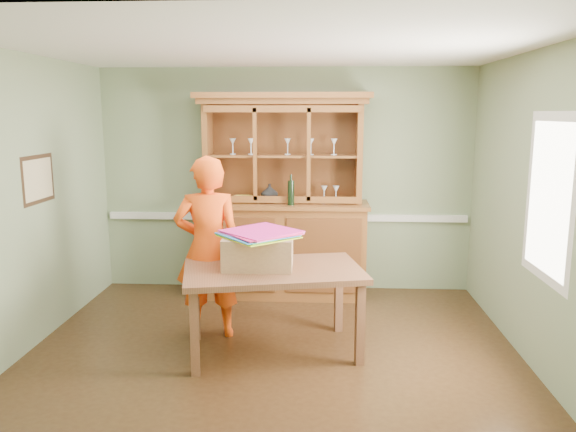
# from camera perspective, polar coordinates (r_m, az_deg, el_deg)

# --- Properties ---
(floor) EXTENTS (4.50, 4.50, 0.00)m
(floor) POSITION_cam_1_polar(r_m,az_deg,el_deg) (5.29, -1.57, -13.72)
(floor) COLOR #422A15
(floor) RESTS_ON ground
(ceiling) EXTENTS (4.50, 4.50, 0.00)m
(ceiling) POSITION_cam_1_polar(r_m,az_deg,el_deg) (4.86, -1.73, 16.75)
(ceiling) COLOR white
(ceiling) RESTS_ON wall_back
(wall_back) EXTENTS (4.50, 0.00, 4.50)m
(wall_back) POSITION_cam_1_polar(r_m,az_deg,el_deg) (6.87, -0.22, 3.63)
(wall_back) COLOR gray
(wall_back) RESTS_ON floor
(wall_left) EXTENTS (0.00, 4.00, 4.00)m
(wall_left) POSITION_cam_1_polar(r_m,az_deg,el_deg) (5.56, -25.43, 0.98)
(wall_left) COLOR gray
(wall_left) RESTS_ON floor
(wall_right) EXTENTS (0.00, 4.00, 4.00)m
(wall_right) POSITION_cam_1_polar(r_m,az_deg,el_deg) (5.21, 23.83, 0.53)
(wall_right) COLOR gray
(wall_right) RESTS_ON floor
(wall_front) EXTENTS (4.50, 0.00, 4.50)m
(wall_front) POSITION_cam_1_polar(r_m,az_deg,el_deg) (2.96, -4.98, -5.65)
(wall_front) COLOR gray
(wall_front) RESTS_ON floor
(chair_rail) EXTENTS (4.41, 0.05, 0.08)m
(chair_rail) POSITION_cam_1_polar(r_m,az_deg,el_deg) (6.91, -0.23, -0.10)
(chair_rail) COLOR white
(chair_rail) RESTS_ON wall_back
(framed_map) EXTENTS (0.03, 0.60, 0.46)m
(framed_map) POSITION_cam_1_polar(r_m,az_deg,el_deg) (5.79, -23.99, 3.43)
(framed_map) COLOR #372516
(framed_map) RESTS_ON wall_left
(window_panel) EXTENTS (0.03, 0.96, 1.36)m
(window_panel) POSITION_cam_1_polar(r_m,az_deg,el_deg) (4.91, 24.94, 1.66)
(window_panel) COLOR white
(window_panel) RESTS_ON wall_right
(china_hutch) EXTENTS (2.04, 0.67, 2.39)m
(china_hutch) POSITION_cam_1_polar(r_m,az_deg,el_deg) (6.69, -0.54, -1.02)
(china_hutch) COLOR brown
(china_hutch) RESTS_ON floor
(dining_table) EXTENTS (1.74, 1.25, 0.79)m
(dining_table) POSITION_cam_1_polar(r_m,az_deg,el_deg) (5.09, -1.52, -6.34)
(dining_table) COLOR brown
(dining_table) RESTS_ON floor
(cardboard_box) EXTENTS (0.63, 0.51, 0.29)m
(cardboard_box) POSITION_cam_1_polar(r_m,az_deg,el_deg) (5.09, -3.02, -3.60)
(cardboard_box) COLOR tan
(cardboard_box) RESTS_ON dining_table
(kite_stack) EXTENTS (0.79, 0.79, 0.05)m
(kite_stack) POSITION_cam_1_polar(r_m,az_deg,el_deg) (5.02, -2.93, -1.80)
(kite_stack) COLOR #CEED1D
(kite_stack) RESTS_ON cardboard_box
(person) EXTENTS (0.71, 0.53, 1.77)m
(person) POSITION_cam_1_polar(r_m,az_deg,el_deg) (5.47, -8.11, -3.19)
(person) COLOR #FF4F10
(person) RESTS_ON floor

